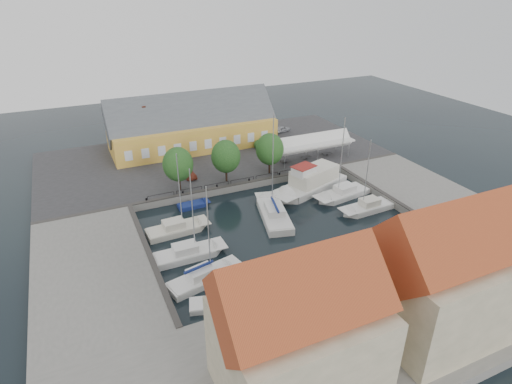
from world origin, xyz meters
The scene contains 21 objects.
ground centered at (0.00, 0.00, 0.00)m, with size 140.00×140.00×0.00m, color black.
north_quay centered at (0.00, 23.00, 0.50)m, with size 56.00×26.00×1.00m, color #2D2D30.
west_quay centered at (-22.00, -2.00, 0.50)m, with size 12.00×24.00×1.00m, color slate.
east_quay centered at (22.00, -2.00, 0.50)m, with size 12.00×24.00×1.00m, color slate.
south_bank centered at (0.00, -21.00, 0.50)m, with size 56.00×14.00×1.00m, color slate.
quay_edge_fittings centered at (0.02, 4.75, 1.06)m, with size 56.00×24.72×0.40m.
warehouse centered at (-2.60, 28.36, 4.43)m, with size 28.56×14.00×9.55m.
tent_canopy centered at (14.00, 14.50, 3.68)m, with size 14.00×4.00×2.83m.
quay_trees centered at (-2.00, 12.00, 4.88)m, with size 18.20×4.20×6.30m.
car_silver centered at (15.93, 28.50, 1.59)m, with size 1.39×3.46×1.18m, color #B3B4BB.
car_red centered at (-6.86, 15.72, 1.64)m, with size 1.36×3.89×1.28m, color #521D12.
center_sailboat centered at (0.29, 1.18, 0.36)m, with size 5.54×10.77×14.11m.
trawler centered at (8.90, 6.23, 1.02)m, with size 13.64×7.81×5.00m.
east_boat_a centered at (11.80, 2.40, 0.26)m, with size 9.00×4.16×12.26m.
east_boat_b centered at (12.39, -2.36, 0.26)m, with size 7.82×2.84×10.60m.
west_boat_b centered at (-12.05, 2.81, 0.26)m, with size 7.87×2.98×10.65m.
west_boat_c centered at (-12.22, -2.78, 0.26)m, with size 8.22×2.71×11.04m.
west_boat_d centered at (-12.01, -7.58, 0.27)m, with size 8.49×4.25×11.04m.
launch_sw centered at (-12.22, -11.61, 0.09)m, with size 5.49×3.33×0.98m.
launch_nw centered at (-8.29, 8.27, 0.09)m, with size 4.42×1.86×0.88m.
townhouses centered at (1.93, -23.24, 5.82)m, with size 36.30×8.50×12.00m.
Camera 1 is at (-21.74, -41.51, 27.49)m, focal length 30.00 mm.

